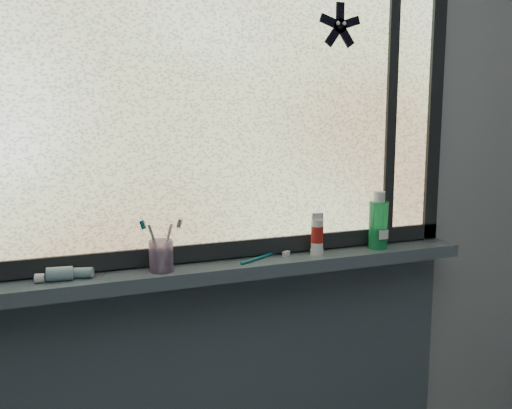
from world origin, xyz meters
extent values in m
cube|color=#9EA3A8|center=(0.00, 1.30, 1.25)|extent=(3.00, 0.01, 2.50)
cube|color=#45525C|center=(0.00, 1.23, 1.00)|extent=(1.62, 0.14, 0.04)
cube|color=silver|center=(0.00, 1.28, 1.53)|extent=(1.50, 0.01, 1.00)
cube|color=black|center=(0.00, 1.28, 1.05)|extent=(1.60, 0.03, 0.05)
cube|color=black|center=(0.78, 1.28, 1.53)|extent=(0.05, 0.03, 1.10)
cube|color=black|center=(0.60, 1.28, 1.53)|extent=(0.03, 0.03, 1.00)
cylinder|color=#B692C1|center=(-0.18, 1.22, 1.06)|extent=(0.09, 0.09, 0.09)
cylinder|color=#21AE5E|center=(0.53, 1.22, 1.11)|extent=(0.08, 0.08, 0.15)
cylinder|color=silver|center=(0.31, 1.22, 1.09)|extent=(0.04, 0.04, 0.09)
camera|label=1|loc=(-0.52, -0.31, 1.45)|focal=40.00mm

